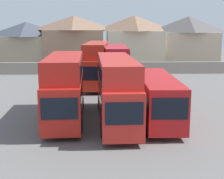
{
  "coord_description": "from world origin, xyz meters",
  "views": [
    {
      "loc": [
        -1.05,
        -24.12,
        7.06
      ],
      "look_at": [
        0.0,
        3.0,
        1.83
      ],
      "focal_mm": 52.15,
      "sensor_mm": 36.0,
      "label": 1
    }
  ],
  "objects_px": {
    "bus_1": "(65,84)",
    "house_terrace_left": "(27,44)",
    "house_terrace_far_right": "(188,42)",
    "bus_2": "(116,86)",
    "bus_4": "(96,62)",
    "bus_3": "(157,95)",
    "bus_5": "(116,64)",
    "house_terrace_right": "(134,41)",
    "house_terrace_centre": "(74,41)"
  },
  "relations": [
    {
      "from": "bus_5",
      "to": "house_terrace_right",
      "type": "relative_size",
      "value": 1.11
    },
    {
      "from": "house_terrace_right",
      "to": "bus_4",
      "type": "bearing_deg",
      "value": -109.5
    },
    {
      "from": "house_terrace_centre",
      "to": "bus_4",
      "type": "bearing_deg",
      "value": -77.74
    },
    {
      "from": "bus_2",
      "to": "bus_4",
      "type": "relative_size",
      "value": 1.0
    },
    {
      "from": "bus_5",
      "to": "house_terrace_right",
      "type": "height_order",
      "value": "house_terrace_right"
    },
    {
      "from": "bus_4",
      "to": "house_terrace_centre",
      "type": "xyz_separation_m",
      "value": [
        -4.05,
        18.62,
        1.67
      ]
    },
    {
      "from": "house_terrace_far_right",
      "to": "bus_5",
      "type": "bearing_deg",
      "value": -126.8
    },
    {
      "from": "bus_2",
      "to": "house_terrace_right",
      "type": "height_order",
      "value": "house_terrace_right"
    },
    {
      "from": "house_terrace_centre",
      "to": "bus_3",
      "type": "bearing_deg",
      "value": -75.4
    },
    {
      "from": "bus_3",
      "to": "house_terrace_left",
      "type": "bearing_deg",
      "value": -151.74
    },
    {
      "from": "bus_3",
      "to": "bus_5",
      "type": "bearing_deg",
      "value": -169.31
    },
    {
      "from": "bus_1",
      "to": "bus_2",
      "type": "relative_size",
      "value": 0.89
    },
    {
      "from": "bus_3",
      "to": "house_terrace_right",
      "type": "xyz_separation_m",
      "value": [
        1.81,
        33.59,
        2.72
      ]
    },
    {
      "from": "house_terrace_centre",
      "to": "house_terrace_right",
      "type": "relative_size",
      "value": 1.05
    },
    {
      "from": "house_terrace_right",
      "to": "bus_1",
      "type": "bearing_deg",
      "value": -104.8
    },
    {
      "from": "house_terrace_right",
      "to": "house_terrace_left",
      "type": "bearing_deg",
      "value": 178.51
    },
    {
      "from": "bus_2",
      "to": "house_terrace_far_right",
      "type": "relative_size",
      "value": 1.13
    },
    {
      "from": "bus_2",
      "to": "house_terrace_left",
      "type": "relative_size",
      "value": 1.14
    },
    {
      "from": "bus_5",
      "to": "house_terrace_far_right",
      "type": "distance_m",
      "value": 22.74
    },
    {
      "from": "bus_1",
      "to": "house_terrace_centre",
      "type": "distance_m",
      "value": 33.54
    },
    {
      "from": "bus_3",
      "to": "bus_5",
      "type": "xyz_separation_m",
      "value": [
        -2.38,
        14.87,
        0.79
      ]
    },
    {
      "from": "bus_5",
      "to": "house_terrace_far_right",
      "type": "relative_size",
      "value": 1.07
    },
    {
      "from": "bus_4",
      "to": "house_terrace_left",
      "type": "xyz_separation_m",
      "value": [
        -12.39,
        18.99,
        1.12
      ]
    },
    {
      "from": "bus_4",
      "to": "bus_5",
      "type": "xyz_separation_m",
      "value": [
        2.35,
        -0.23,
        -0.22
      ]
    },
    {
      "from": "house_terrace_right",
      "to": "house_terrace_centre",
      "type": "bearing_deg",
      "value": 179.31
    },
    {
      "from": "bus_3",
      "to": "house_terrace_far_right",
      "type": "relative_size",
      "value": 1.02
    },
    {
      "from": "bus_1",
      "to": "house_terrace_far_right",
      "type": "relative_size",
      "value": 1.01
    },
    {
      "from": "bus_3",
      "to": "house_terrace_left",
      "type": "distance_m",
      "value": 38.21
    },
    {
      "from": "bus_3",
      "to": "house_terrace_centre",
      "type": "height_order",
      "value": "house_terrace_centre"
    },
    {
      "from": "bus_1",
      "to": "house_terrace_centre",
      "type": "relative_size",
      "value": 0.99
    },
    {
      "from": "bus_1",
      "to": "house_terrace_right",
      "type": "relative_size",
      "value": 1.04
    },
    {
      "from": "house_terrace_far_right",
      "to": "house_terrace_centre",
      "type": "bearing_deg",
      "value": 177.99
    },
    {
      "from": "bus_1",
      "to": "bus_4",
      "type": "distance_m",
      "value": 15.0
    },
    {
      "from": "bus_1",
      "to": "house_terrace_centre",
      "type": "bearing_deg",
      "value": -178.88
    },
    {
      "from": "house_terrace_left",
      "to": "house_terrace_far_right",
      "type": "height_order",
      "value": "house_terrace_far_right"
    },
    {
      "from": "bus_2",
      "to": "house_terrace_left",
      "type": "distance_m",
      "value": 37.06
    },
    {
      "from": "bus_3",
      "to": "house_terrace_centre",
      "type": "bearing_deg",
      "value": -163.82
    },
    {
      "from": "bus_1",
      "to": "house_terrace_far_right",
      "type": "distance_m",
      "value": 37.5
    },
    {
      "from": "bus_2",
      "to": "bus_4",
      "type": "height_order",
      "value": "bus_4"
    },
    {
      "from": "house_terrace_far_right",
      "to": "house_terrace_right",
      "type": "bearing_deg",
      "value": 176.49
    },
    {
      "from": "house_terrace_right",
      "to": "house_terrace_far_right",
      "type": "bearing_deg",
      "value": -3.51
    },
    {
      "from": "bus_1",
      "to": "house_terrace_right",
      "type": "bearing_deg",
      "value": 163.25
    },
    {
      "from": "bus_3",
      "to": "house_terrace_left",
      "type": "height_order",
      "value": "house_terrace_left"
    },
    {
      "from": "house_terrace_left",
      "to": "house_terrace_centre",
      "type": "distance_m",
      "value": 8.37
    },
    {
      "from": "house_terrace_centre",
      "to": "house_terrace_far_right",
      "type": "bearing_deg",
      "value": -2.01
    },
    {
      "from": "bus_1",
      "to": "house_terrace_left",
      "type": "xyz_separation_m",
      "value": [
        -10.13,
        33.81,
        1.28
      ]
    },
    {
      "from": "bus_4",
      "to": "house_terrace_right",
      "type": "relative_size",
      "value": 1.17
    },
    {
      "from": "bus_4",
      "to": "house_terrace_centre",
      "type": "bearing_deg",
      "value": -163.96
    },
    {
      "from": "bus_4",
      "to": "house_terrace_far_right",
      "type": "distance_m",
      "value": 24.03
    },
    {
      "from": "bus_2",
      "to": "house_terrace_right",
      "type": "xyz_separation_m",
      "value": [
        4.94,
        33.8,
        1.92
      ]
    }
  ]
}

